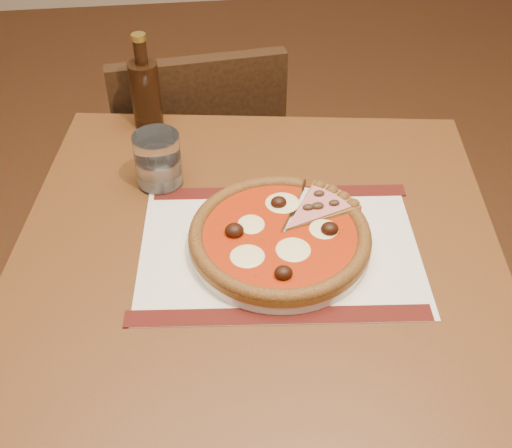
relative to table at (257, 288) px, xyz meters
The scene contains 8 objects.
table is the anchor object (origin of this frame).
chair_far 0.63m from the table, 97.51° to the left, with size 0.43×0.43×0.84m.
placemat 0.11m from the table, 17.65° to the right, with size 0.45×0.32×0.00m, color silver.
plate 0.12m from the table, 17.65° to the right, with size 0.29×0.29×0.02m, color white.
pizza 0.14m from the table, 17.76° to the right, with size 0.29×0.29×0.04m.
ham_slice 0.18m from the table, 27.73° to the left, with size 0.14×0.13×0.02m.
water_glass 0.29m from the table, 129.42° to the left, with size 0.08×0.08×0.10m, color white.
bottle 0.47m from the table, 114.41° to the left, with size 0.06×0.06×0.20m.
Camera 1 is at (-0.46, -0.64, 1.47)m, focal length 45.00 mm.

